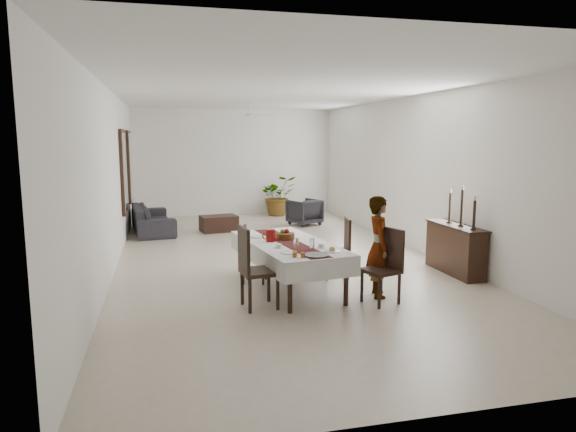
{
  "coord_description": "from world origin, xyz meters",
  "views": [
    {
      "loc": [
        -2.09,
        -9.63,
        2.33
      ],
      "look_at": [
        -0.11,
        -1.43,
        1.05
      ],
      "focal_mm": 32.0,
      "sensor_mm": 36.0,
      "label": 1
    }
  ],
  "objects_px": {
    "red_pitcher": "(271,235)",
    "dining_table_top": "(288,244)",
    "sideboard_body": "(455,250)",
    "woman": "(379,247)",
    "sofa": "(153,219)"
  },
  "relations": [
    {
      "from": "dining_table_top",
      "to": "sofa",
      "type": "height_order",
      "value": "dining_table_top"
    },
    {
      "from": "red_pitcher",
      "to": "woman",
      "type": "bearing_deg",
      "value": -29.25
    },
    {
      "from": "red_pitcher",
      "to": "sideboard_body",
      "type": "bearing_deg",
      "value": 1.59
    },
    {
      "from": "dining_table_top",
      "to": "sideboard_body",
      "type": "distance_m",
      "value": 3.05
    },
    {
      "from": "dining_table_top",
      "to": "red_pitcher",
      "type": "height_order",
      "value": "red_pitcher"
    },
    {
      "from": "woman",
      "to": "sideboard_body",
      "type": "bearing_deg",
      "value": -51.29
    },
    {
      "from": "red_pitcher",
      "to": "dining_table_top",
      "type": "bearing_deg",
      "value": -22.45
    },
    {
      "from": "red_pitcher",
      "to": "sofa",
      "type": "bearing_deg",
      "value": 109.32
    },
    {
      "from": "sofa",
      "to": "dining_table_top",
      "type": "bearing_deg",
      "value": -165.08
    },
    {
      "from": "dining_table_top",
      "to": "woman",
      "type": "relative_size",
      "value": 1.54
    },
    {
      "from": "woman",
      "to": "sofa",
      "type": "height_order",
      "value": "woman"
    },
    {
      "from": "woman",
      "to": "red_pitcher",
      "type": "bearing_deg",
      "value": 73.04
    },
    {
      "from": "red_pitcher",
      "to": "sideboard_body",
      "type": "xyz_separation_m",
      "value": [
        3.29,
        0.09,
        -0.42
      ]
    },
    {
      "from": "woman",
      "to": "sideboard_body",
      "type": "distance_m",
      "value": 2.07
    },
    {
      "from": "sideboard_body",
      "to": "sofa",
      "type": "xyz_separation_m",
      "value": [
        -5.19,
        5.33,
        -0.08
      ]
    }
  ]
}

